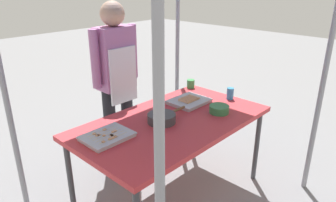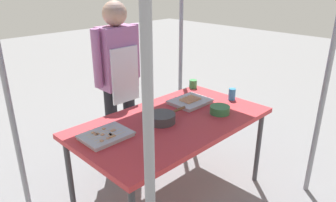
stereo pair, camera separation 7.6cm
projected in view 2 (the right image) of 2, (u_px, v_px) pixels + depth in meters
ground_plane at (172, 196)px, 2.83m from camera, size 18.00×18.00×0.00m
stall_table at (172, 126)px, 2.58m from camera, size 1.60×0.90×0.75m
tray_grilled_sausages at (190, 101)px, 2.88m from camera, size 0.35×0.29×0.05m
tray_meat_skewers at (106, 136)px, 2.27m from camera, size 0.34×0.26×0.04m
cooking_wok at (162, 118)px, 2.50m from camera, size 0.38×0.22×0.07m
condiment_bowl at (220, 110)px, 2.67m from camera, size 0.17×0.17×0.06m
drink_cup_near_edge at (232, 94)px, 2.96m from camera, size 0.06×0.06×0.11m
drink_cup_by_wok at (193, 84)px, 3.27m from camera, size 0.08×0.08×0.09m
vendor_woman at (118, 73)px, 3.02m from camera, size 0.52×0.23×1.63m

